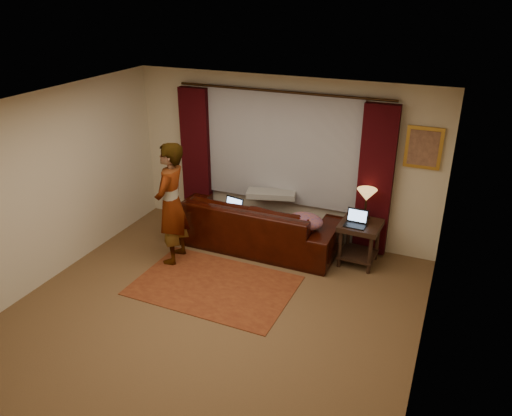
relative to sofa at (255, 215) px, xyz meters
The scene contains 20 objects.
floor 2.00m from the sofa, 83.31° to the right, with size 5.00×5.00×0.01m, color brown.
ceiling 2.83m from the sofa, 83.31° to the right, with size 5.00×5.00×0.02m, color silver.
wall_back 0.99m from the sofa, 68.95° to the left, with size 5.00×0.02×2.60m, color beige.
wall_front 4.49m from the sofa, 87.09° to the right, with size 5.00×0.02×2.60m, color beige.
wall_left 3.07m from the sofa, 139.89° to the right, with size 0.02×5.00×2.60m, color beige.
wall_right 3.42m from the sofa, 35.12° to the right, with size 0.02×5.00×2.60m, color beige.
sheer_curtain 1.12m from the sofa, 66.78° to the left, with size 2.50×0.05×1.80m, color #9E9EA6.
drape_left 1.51m from the sofa, 159.63° to the left, with size 0.50×0.14×2.30m, color black.
drape_right 1.90m from the sofa, 15.36° to the left, with size 0.50×0.14×2.30m, color black.
curtain_rod 1.92m from the sofa, 64.62° to the left, with size 0.04×0.04×3.40m, color black.
picture_frame 2.68m from the sofa, 13.40° to the left, with size 0.50×0.04×0.60m, color gold.
sofa is the anchor object (origin of this frame).
throw_blanket 0.64m from the sofa, 67.33° to the left, with size 0.77×0.31×0.09m, color gray.
clothing_pile 0.89m from the sofa, 10.70° to the right, with size 0.54×0.42×0.23m, color #7E4957.
laptop_sofa 0.41m from the sofa, 159.79° to the right, with size 0.32×0.35×0.24m, color black, non-canonical shape.
area_rug 1.43m from the sofa, 92.15° to the right, with size 2.17×1.45×0.01m, color maroon.
end_table 1.66m from the sofa, ahead, with size 0.58×0.58×0.66m, color black.
tiffany_lamp 1.72m from the sofa, ahead, with size 0.29×0.29×0.47m, color olive, non-canonical shape.
laptop_table 1.60m from the sofa, ahead, with size 0.30×0.33×0.22m, color black, non-canonical shape.
person 1.36m from the sofa, 135.73° to the right, with size 0.54×0.54×1.84m, color gray.
Camera 1 is at (2.57, -4.59, 3.84)m, focal length 35.00 mm.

